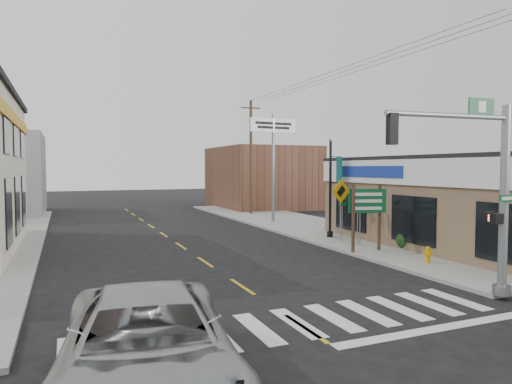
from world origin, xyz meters
name	(u,v)px	position (x,y,z in m)	size (l,w,h in m)	color
ground	(305,328)	(0.00, 0.00, 0.00)	(140.00, 140.00, 0.00)	black
sidewalk_right	(333,232)	(9.00, 13.00, 0.07)	(6.00, 38.00, 0.13)	gray
center_line	(205,262)	(0.00, 8.00, 0.01)	(0.12, 56.00, 0.01)	gold
crosswalk	(297,323)	(0.00, 0.40, 0.01)	(11.00, 2.20, 0.01)	silver
bldg_distant_right	(261,177)	(12.00, 30.00, 2.80)	(8.00, 10.00, 5.60)	brown
suv	(147,347)	(-3.86, -1.79, 0.82)	(2.73, 5.92, 1.65)	#A7AAAD
traffic_signal_pole	(488,179)	(5.56, -0.10, 3.37)	(4.28, 0.36, 5.42)	gray
guide_sign	(367,208)	(6.80, 6.89, 1.98)	(1.64, 0.14, 2.87)	#4D3724
fire_hydrant	(428,254)	(7.49, 4.07, 0.46)	(0.19, 0.19, 0.61)	#CC8E00
ped_crossing_sign	(341,199)	(7.27, 9.58, 2.17)	(1.17, 0.08, 3.02)	gray
lamp_post	(331,179)	(7.60, 10.96, 3.13)	(0.67, 0.53, 5.17)	black
dance_center_sign	(273,141)	(7.80, 18.45, 5.46)	(3.35, 0.21, 7.12)	gray
bare_tree	(480,167)	(10.43, 4.40, 3.73)	(2.29, 2.29, 4.58)	black
shrub_front	(455,240)	(9.95, 5.12, 0.67)	(1.43, 1.43, 1.07)	#123513
shrub_back	(408,240)	(8.89, 6.72, 0.52)	(1.05, 1.05, 0.79)	black
utility_pole_far	(251,156)	(8.43, 23.87, 4.63)	(1.53, 0.23, 8.77)	#4A2E22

